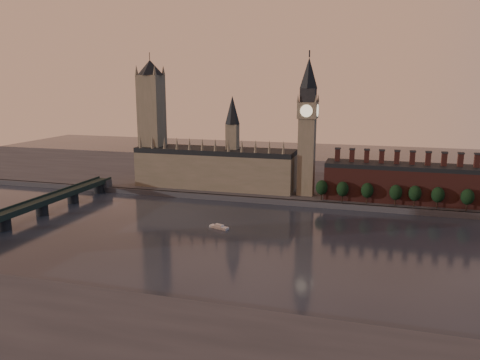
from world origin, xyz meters
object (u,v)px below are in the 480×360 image
at_px(big_ben, 307,125).
at_px(westminster_bridge, 21,212).
at_px(victoria_tower, 152,118).
at_px(river_boat, 219,227).

relative_size(big_ben, westminster_bridge, 0.54).
distance_m(victoria_tower, westminster_bridge, 133.21).
distance_m(victoria_tower, big_ben, 130.12).
distance_m(westminster_bridge, river_boat, 127.50).
xyz_separation_m(victoria_tower, big_ben, (130.00, -5.00, -2.26)).
distance_m(big_ben, river_boat, 111.28).
height_order(victoria_tower, river_boat, victoria_tower).
bearing_deg(river_boat, westminster_bridge, -148.95).
relative_size(big_ben, river_boat, 8.05).
bearing_deg(river_boat, big_ben, 84.95).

